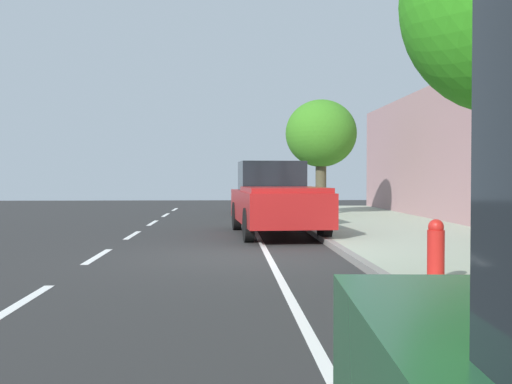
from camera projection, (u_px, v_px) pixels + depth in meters
name	position (u px, v px, depth m)	size (l,w,h in m)	color
ground	(242.00, 257.00, 11.32)	(56.59, 56.59, 0.00)	#2A2A2A
sidewalk	(465.00, 252.00, 11.53)	(4.48, 35.37, 0.13)	#9AA58F
curb_edge	(345.00, 253.00, 11.41)	(0.16, 35.37, 0.13)	gray
lane_stripe_centre	(98.00, 256.00, 11.40)	(0.14, 35.80, 0.01)	white
lane_stripe_bike_edge	(269.00, 257.00, 11.35)	(0.12, 35.37, 0.01)	white
parked_pickup_red_second	(276.00, 200.00, 15.75)	(2.32, 5.42, 1.95)	maroon
parked_sedan_silver_mid	(259.00, 196.00, 24.86)	(1.94, 4.45, 1.52)	#B7BABF
bicycle_at_curb	(281.00, 212.00, 19.94)	(1.73, 0.46, 0.75)	black
cyclist_with_backpack	(289.00, 190.00, 19.48)	(0.44, 0.62, 1.80)	#C6B284
street_tree_mid_block	(509.00, 3.00, 7.41)	(2.67, 2.67, 4.97)	brown
street_tree_far_end	(321.00, 134.00, 22.28)	(2.64, 2.64, 4.27)	#49422E
fire_hydrant	(436.00, 251.00, 7.70)	(0.22, 0.22, 0.84)	red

